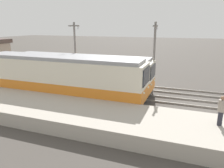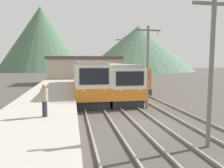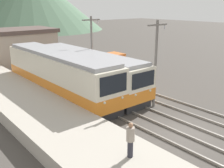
{
  "view_description": "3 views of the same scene",
  "coord_description": "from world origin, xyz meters",
  "px_view_note": "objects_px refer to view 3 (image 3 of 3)",
  "views": [
    {
      "loc": [
        -18.17,
        0.85,
        6.32
      ],
      "look_at": [
        -0.87,
        7.27,
        1.32
      ],
      "focal_mm": 35.0,
      "sensor_mm": 36.0,
      "label": 1
    },
    {
      "loc": [
        -4.25,
        -12.51,
        3.85
      ],
      "look_at": [
        -0.68,
        6.96,
        1.75
      ],
      "focal_mm": 35.0,
      "sensor_mm": 36.0,
      "label": 2
    },
    {
      "loc": [
        -13.09,
        -8.4,
        7.65
      ],
      "look_at": [
        -0.26,
        6.88,
        1.56
      ],
      "focal_mm": 42.0,
      "sensor_mm": 36.0,
      "label": 3
    }
  ],
  "objects_px": {
    "catenary_mast_mid": "(156,61)",
    "person_on_platform": "(130,139)",
    "commuter_train_left": "(58,75)",
    "commuter_train_center": "(87,72)",
    "catenary_mast_far": "(92,48)",
    "shunting_locomotive": "(102,69)"
  },
  "relations": [
    {
      "from": "catenary_mast_mid",
      "to": "catenary_mast_far",
      "type": "distance_m",
      "value": 8.13
    },
    {
      "from": "shunting_locomotive",
      "to": "catenary_mast_mid",
      "type": "xyz_separation_m",
      "value": [
        -1.49,
        -8.52,
        2.41
      ]
    },
    {
      "from": "commuter_train_center",
      "to": "catenary_mast_far",
      "type": "bearing_deg",
      "value": 38.43
    },
    {
      "from": "commuter_train_left",
      "to": "catenary_mast_far",
      "type": "height_order",
      "value": "catenary_mast_far"
    },
    {
      "from": "commuter_train_center",
      "to": "catenary_mast_mid",
      "type": "height_order",
      "value": "catenary_mast_mid"
    },
    {
      "from": "shunting_locomotive",
      "to": "commuter_train_center",
      "type": "bearing_deg",
      "value": -152.03
    },
    {
      "from": "person_on_platform",
      "to": "shunting_locomotive",
      "type": "bearing_deg",
      "value": 56.75
    },
    {
      "from": "shunting_locomotive",
      "to": "catenary_mast_far",
      "type": "relative_size",
      "value": 0.85
    },
    {
      "from": "catenary_mast_mid",
      "to": "person_on_platform",
      "type": "bearing_deg",
      "value": -145.78
    },
    {
      "from": "shunting_locomotive",
      "to": "person_on_platform",
      "type": "xyz_separation_m",
      "value": [
        -8.89,
        -13.55,
        0.66
      ]
    },
    {
      "from": "commuter_train_left",
      "to": "catenary_mast_far",
      "type": "relative_size",
      "value": 2.26
    },
    {
      "from": "commuter_train_left",
      "to": "person_on_platform",
      "type": "relative_size",
      "value": 8.75
    },
    {
      "from": "person_on_platform",
      "to": "commuter_train_left",
      "type": "bearing_deg",
      "value": 75.8
    },
    {
      "from": "commuter_train_left",
      "to": "catenary_mast_mid",
      "type": "xyz_separation_m",
      "value": [
        4.31,
        -7.17,
        1.85
      ]
    },
    {
      "from": "commuter_train_center",
      "to": "shunting_locomotive",
      "type": "distance_m",
      "value": 3.42
    },
    {
      "from": "commuter_train_left",
      "to": "person_on_platform",
      "type": "xyz_separation_m",
      "value": [
        -3.09,
        -12.2,
        0.1
      ]
    },
    {
      "from": "commuter_train_center",
      "to": "catenary_mast_mid",
      "type": "relative_size",
      "value": 2.19
    },
    {
      "from": "shunting_locomotive",
      "to": "person_on_platform",
      "type": "distance_m",
      "value": 16.22
    },
    {
      "from": "person_on_platform",
      "to": "commuter_train_center",
      "type": "bearing_deg",
      "value": 63.8
    },
    {
      "from": "catenary_mast_mid",
      "to": "person_on_platform",
      "type": "xyz_separation_m",
      "value": [
        -7.39,
        -5.03,
        -1.75
      ]
    },
    {
      "from": "catenary_mast_mid",
      "to": "person_on_platform",
      "type": "height_order",
      "value": "catenary_mast_mid"
    },
    {
      "from": "shunting_locomotive",
      "to": "catenary_mast_mid",
      "type": "relative_size",
      "value": 0.85
    }
  ]
}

